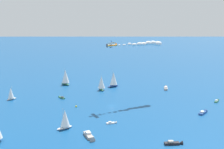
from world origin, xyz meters
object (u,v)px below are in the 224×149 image
sailboat_offshore (11,94)px  motorboat_trailing (203,112)px  motorboat_ahead (174,143)px  motorboat_outer_ring_d (112,123)px  sailboat_near_centre (65,77)px  biplane_lead (112,45)px  motorboat_outer_ring_e (166,88)px  wingwalker_lead (111,41)px  sailboat_mid_cluster (65,119)px  sailboat_outer_ring_b (113,79)px  motorboat_far_port (89,136)px  marker_buoy (76,106)px  sailboat_outer_ring_a (101,83)px  motorboat_outer_ring_c (217,101)px  motorboat_inshore (61,97)px

sailboat_offshore → motorboat_trailing: (-118.38, 9.29, -3.37)m
motorboat_ahead → motorboat_outer_ring_d: motorboat_ahead is taller
sailboat_near_centre → biplane_lead: (-45.68, 50.65, 29.99)m
motorboat_trailing → motorboat_outer_ring_e: bearing=-71.2°
sailboat_near_centre → wingwalker_lead: bearing=132.0°
sailboat_mid_cluster → sailboat_near_centre: bearing=-71.6°
sailboat_outer_ring_b → motorboat_outer_ring_e: 40.33m
sailboat_near_centre → motorboat_trailing: size_ratio=1.73×
wingwalker_lead → motorboat_far_port: bearing=88.5°
motorboat_trailing → marker_buoy: 72.29m
motorboat_trailing → motorboat_outer_ring_d: bearing=26.8°
sailboat_outer_ring_a → sailboat_near_centre: bearing=-22.1°
sailboat_near_centre → sailboat_mid_cluster: bearing=108.4°
marker_buoy → motorboat_far_port: bearing=113.4°
motorboat_far_port → sailboat_near_centre: bearing=-66.2°
motorboat_trailing → motorboat_outer_ring_c: bearing=-114.9°
motorboat_far_port → motorboat_outer_ring_c: size_ratio=1.50×
sailboat_outer_ring_b → motorboat_outer_ring_d: size_ratio=2.51×
motorboat_inshore → sailboat_outer_ring_b: 48.72m
motorboat_ahead → sailboat_outer_ring_b: 108.83m
marker_buoy → biplane_lead: size_ratio=0.31×
sailboat_near_centre → motorboat_inshore: bearing=104.6°
sailboat_near_centre → sailboat_mid_cluster: size_ratio=1.34×
sailboat_offshore → marker_buoy: bearing=169.1°
sailboat_offshore → motorboat_outer_ring_e: size_ratio=0.92×
sailboat_near_centre → motorboat_outer_ring_d: (-50.92, 81.04, -5.86)m
motorboat_far_port → sailboat_offshore: size_ratio=1.09×
motorboat_ahead → sailboat_mid_cluster: size_ratio=0.76×
sailboat_mid_cluster → motorboat_outer_ring_e: 102.13m
sailboat_offshore → motorboat_trailing: 118.79m
sailboat_mid_cluster → motorboat_outer_ring_e: (-48.53, -89.77, -3.94)m
sailboat_near_centre → marker_buoy: 62.71m
marker_buoy → sailboat_offshore: bearing=-10.9°
sailboat_offshore → biplane_lead: size_ratio=1.30×
motorboat_far_port → sailboat_outer_ring_b: size_ratio=0.73×
biplane_lead → wingwalker_lead: wingwalker_lead is taller
motorboat_trailing → biplane_lead: biplane_lead is taller
motorboat_inshore → wingwalker_lead: bearing=162.6°
motorboat_inshore → biplane_lead: bearing=162.4°
motorboat_outer_ring_d → motorboat_outer_ring_c: bearing=-139.9°
motorboat_inshore → biplane_lead: 51.58m
motorboat_ahead → marker_buoy: (54.52, -43.95, -0.20)m
sailboat_outer_ring_b → biplane_lead: size_ratio=1.95×
sailboat_near_centre → biplane_lead: 74.50m
sailboat_offshore → motorboat_outer_ring_d: 78.81m
sailboat_outer_ring_a → wingwalker_lead: bearing=109.9°
motorboat_inshore → motorboat_ahead: bearing=138.6°
motorboat_ahead → wingwalker_lead: size_ratio=5.08×
sailboat_near_centre → motorboat_outer_ring_e: 79.03m
motorboat_far_port → wingwalker_lead: 62.37m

